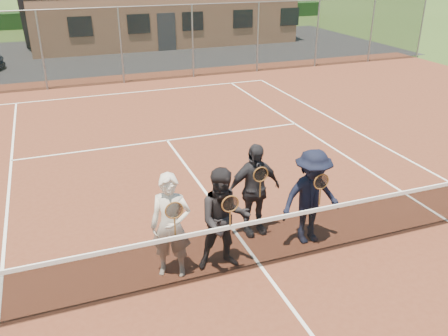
% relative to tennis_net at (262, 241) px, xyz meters
% --- Properties ---
extents(ground, '(220.00, 220.00, 0.00)m').
position_rel_tennis_net_xyz_m(ground, '(0.00, 20.00, -0.54)').
color(ground, '#2C4418').
rests_on(ground, ground).
extents(court_surface, '(30.00, 30.00, 0.02)m').
position_rel_tennis_net_xyz_m(court_surface, '(0.00, 0.00, -0.53)').
color(court_surface, '#562819').
rests_on(court_surface, ground).
extents(tarmac_carpark, '(40.00, 12.00, 0.01)m').
position_rel_tennis_net_xyz_m(tarmac_carpark, '(-4.00, 20.00, -0.53)').
color(tarmac_carpark, black).
rests_on(tarmac_carpark, ground).
extents(hedge_row, '(40.00, 1.20, 1.10)m').
position_rel_tennis_net_xyz_m(hedge_row, '(0.00, 32.00, 0.01)').
color(hedge_row, black).
rests_on(hedge_row, ground).
extents(court_markings, '(11.03, 23.83, 0.01)m').
position_rel_tennis_net_xyz_m(court_markings, '(0.00, 0.00, -0.51)').
color(court_markings, white).
rests_on(court_markings, court_surface).
extents(tennis_net, '(11.68, 0.08, 1.10)m').
position_rel_tennis_net_xyz_m(tennis_net, '(0.00, 0.00, 0.00)').
color(tennis_net, slate).
rests_on(tennis_net, ground).
extents(perimeter_fence, '(30.07, 0.07, 3.02)m').
position_rel_tennis_net_xyz_m(perimeter_fence, '(0.00, 13.50, 0.99)').
color(perimeter_fence, slate).
rests_on(perimeter_fence, ground).
extents(player_a, '(0.77, 0.66, 1.80)m').
position_rel_tennis_net_xyz_m(player_a, '(-1.43, 0.38, 0.38)').
color(player_a, beige).
rests_on(player_a, court_surface).
extents(player_b, '(0.98, 0.83, 1.80)m').
position_rel_tennis_net_xyz_m(player_b, '(-0.57, 0.27, 0.38)').
color(player_b, black).
rests_on(player_b, court_surface).
extents(player_c, '(1.08, 0.53, 1.80)m').
position_rel_tennis_net_xyz_m(player_c, '(0.32, 1.08, 0.38)').
color(player_c, '#232328').
rests_on(player_c, court_surface).
extents(player_d, '(1.18, 0.69, 1.80)m').
position_rel_tennis_net_xyz_m(player_d, '(1.16, 0.45, 0.38)').
color(player_d, black).
rests_on(player_d, court_surface).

